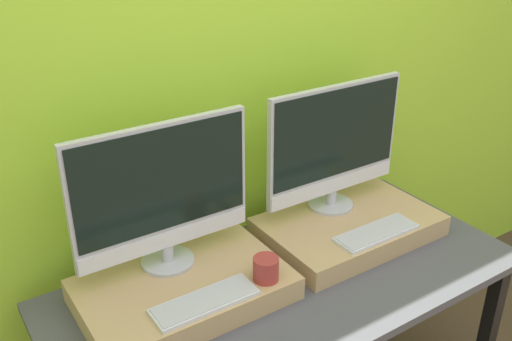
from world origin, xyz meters
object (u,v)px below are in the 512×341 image
at_px(keyboard_left, 205,301).
at_px(monitor_left, 163,193).
at_px(mug, 266,269).
at_px(monitor_right, 335,144).
at_px(keyboard_right, 376,233).

bearing_deg(keyboard_left, monitor_left, 90.00).
relative_size(mug, monitor_right, 0.14).
distance_m(mug, monitor_right, 0.57).
relative_size(monitor_left, monitor_right, 1.00).
bearing_deg(keyboard_right, monitor_right, 90.00).
bearing_deg(monitor_right, keyboard_left, -160.18).
distance_m(monitor_left, monitor_right, 0.68).
height_order(keyboard_left, monitor_right, monitor_right).
bearing_deg(monitor_left, mug, -48.94).
relative_size(keyboard_left, mug, 3.98).
distance_m(keyboard_left, mug, 0.22).
xyz_separation_m(keyboard_left, keyboard_right, (0.68, 0.00, 0.00)).
bearing_deg(mug, monitor_right, 27.71).
relative_size(monitor_left, keyboard_right, 1.82).
height_order(keyboard_left, mug, mug).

